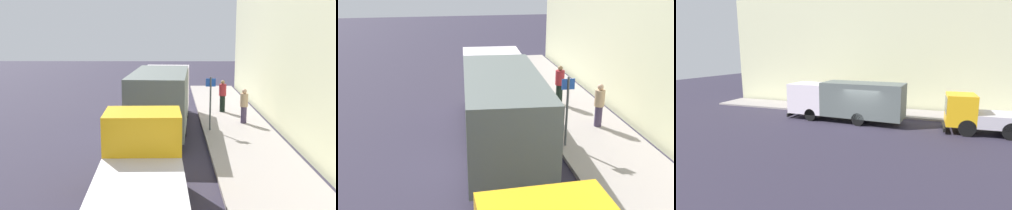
{
  "view_description": "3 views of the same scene",
  "coord_description": "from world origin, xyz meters",
  "views": [
    {
      "loc": [
        1.58,
        -17.76,
        4.79
      ],
      "look_at": [
        1.4,
        -0.24,
        1.47
      ],
      "focal_mm": 44.86,
      "sensor_mm": 36.0,
      "label": 1
    },
    {
      "loc": [
        -0.77,
        -10.95,
        5.91
      ],
      "look_at": [
        1.3,
        1.13,
        1.57
      ],
      "focal_mm": 41.84,
      "sensor_mm": 36.0,
      "label": 2
    },
    {
      "loc": [
        -17.27,
        -4.67,
        4.96
      ],
      "look_at": [
        1.16,
        1.65,
        1.15
      ],
      "focal_mm": 28.92,
      "sensor_mm": 36.0,
      "label": 3
    }
  ],
  "objects": [
    {
      "name": "sidewalk",
      "position": [
        4.61,
        0.0,
        0.07
      ],
      "size": [
        3.21,
        30.0,
        0.14
      ],
      "primitive_type": "cube",
      "color": "#9D9491",
      "rests_on": "ground"
    },
    {
      "name": "building_facade",
      "position": [
        6.71,
        0.0,
        5.05
      ],
      "size": [
        0.5,
        30.0,
        10.11
      ],
      "primitive_type": "cube",
      "color": "beige",
      "rests_on": "ground"
    },
    {
      "name": "small_flatbed_truck",
      "position": [
        0.78,
        -7.45,
        1.14
      ],
      "size": [
        2.32,
        5.55,
        2.41
      ],
      "rotation": [
        0.0,
        0.0,
        0.03
      ],
      "color": "yellow",
      "rests_on": "ground"
    },
    {
      "name": "pedestrian_walking",
      "position": [
        4.33,
        4.87,
        1.06
      ],
      "size": [
        0.55,
        0.55,
        1.74
      ],
      "rotation": [
        0.0,
        0.0,
        5.51
      ],
      "color": "black",
      "rests_on": "sidewalk"
    },
    {
      "name": "large_utility_truck",
      "position": [
        1.12,
        1.5,
        1.59
      ],
      "size": [
        2.8,
        8.73,
        2.85
      ],
      "rotation": [
        0.0,
        0.0,
        -0.06
      ],
      "color": "white",
      "rests_on": "ground"
    },
    {
      "name": "street_sign_post",
      "position": [
        3.29,
        0.71,
        1.58
      ],
      "size": [
        0.44,
        0.08,
        2.42
      ],
      "color": "#4C5156",
      "rests_on": "sidewalk"
    },
    {
      "name": "pedestrian_standing",
      "position": [
        5.04,
        2.14,
        1.02
      ],
      "size": [
        0.48,
        0.48,
        1.67
      ],
      "rotation": [
        0.0,
        0.0,
        5.96
      ],
      "color": "#423552",
      "rests_on": "sidewalk"
    },
    {
      "name": "ground",
      "position": [
        0.0,
        0.0,
        0.0
      ],
      "size": [
        80.0,
        80.0,
        0.0
      ],
      "primitive_type": "plane",
      "color": "#2C2838"
    }
  ]
}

